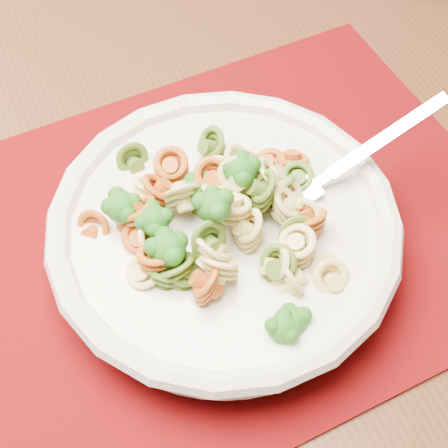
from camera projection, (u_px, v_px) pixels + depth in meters
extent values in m
cube|color=#4F2716|center=(138.00, 152.00, 0.61)|extent=(1.53, 1.10, 0.04)
cube|color=#4F2716|center=(404.00, 33.00, 1.25)|extent=(0.08, 0.08, 0.69)
cube|color=#590307|center=(229.00, 229.00, 0.53)|extent=(0.53, 0.44, 0.00)
cylinder|color=silver|center=(224.00, 247.00, 0.51)|extent=(0.12, 0.12, 0.01)
cylinder|color=silver|center=(224.00, 234.00, 0.50)|extent=(0.26, 0.26, 0.03)
torus|color=silver|center=(224.00, 223.00, 0.48)|extent=(0.28, 0.28, 0.02)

